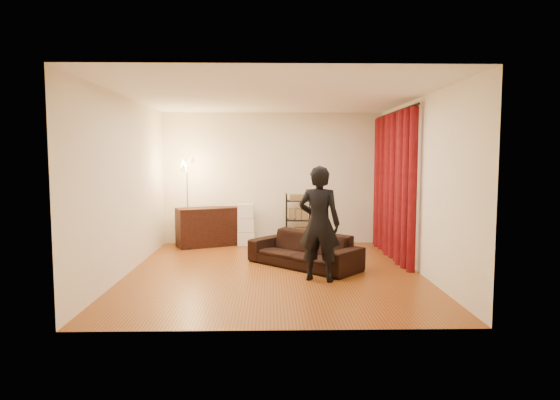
{
  "coord_description": "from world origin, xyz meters",
  "views": [
    {
      "loc": [
        -0.06,
        -7.18,
        1.77
      ],
      "look_at": [
        0.1,
        0.3,
        1.1
      ],
      "focal_mm": 30.0,
      "sensor_mm": 36.0,
      "label": 1
    }
  ],
  "objects_px": {
    "person": "(319,224)",
    "wire_shelf": "(298,220)",
    "floor_lamp": "(187,204)",
    "media_cabinet": "(211,227)",
    "sofa": "(304,250)",
    "storage_boxes": "(246,225)"
  },
  "relations": [
    {
      "from": "sofa",
      "to": "storage_boxes",
      "type": "xyz_separation_m",
      "value": [
        -1.04,
        1.89,
        0.15
      ]
    },
    {
      "from": "media_cabinet",
      "to": "wire_shelf",
      "type": "relative_size",
      "value": 1.25
    },
    {
      "from": "person",
      "to": "floor_lamp",
      "type": "bearing_deg",
      "value": -27.24
    },
    {
      "from": "sofa",
      "to": "storage_boxes",
      "type": "bearing_deg",
      "value": 161.69
    },
    {
      "from": "media_cabinet",
      "to": "floor_lamp",
      "type": "xyz_separation_m",
      "value": [
        -0.41,
        -0.31,
        0.5
      ]
    },
    {
      "from": "media_cabinet",
      "to": "wire_shelf",
      "type": "distance_m",
      "value": 1.78
    },
    {
      "from": "floor_lamp",
      "to": "media_cabinet",
      "type": "bearing_deg",
      "value": 37.41
    },
    {
      "from": "media_cabinet",
      "to": "floor_lamp",
      "type": "height_order",
      "value": "floor_lamp"
    },
    {
      "from": "storage_boxes",
      "to": "floor_lamp",
      "type": "height_order",
      "value": "floor_lamp"
    },
    {
      "from": "floor_lamp",
      "to": "storage_boxes",
      "type": "bearing_deg",
      "value": 16.12
    },
    {
      "from": "sofa",
      "to": "media_cabinet",
      "type": "distance_m",
      "value": 2.57
    },
    {
      "from": "person",
      "to": "wire_shelf",
      "type": "relative_size",
      "value": 1.57
    },
    {
      "from": "media_cabinet",
      "to": "person",
      "type": "bearing_deg",
      "value": -78.58
    },
    {
      "from": "sofa",
      "to": "person",
      "type": "relative_size",
      "value": 1.13
    },
    {
      "from": "floor_lamp",
      "to": "wire_shelf",
      "type": "bearing_deg",
      "value": 6.27
    },
    {
      "from": "storage_boxes",
      "to": "floor_lamp",
      "type": "bearing_deg",
      "value": -163.88
    },
    {
      "from": "wire_shelf",
      "to": "floor_lamp",
      "type": "xyz_separation_m",
      "value": [
        -2.18,
        -0.24,
        0.35
      ]
    },
    {
      "from": "media_cabinet",
      "to": "floor_lamp",
      "type": "relative_size",
      "value": 0.75
    },
    {
      "from": "sofa",
      "to": "storage_boxes",
      "type": "height_order",
      "value": "storage_boxes"
    },
    {
      "from": "person",
      "to": "wire_shelf",
      "type": "bearing_deg",
      "value": -67.77
    },
    {
      "from": "storage_boxes",
      "to": "person",
      "type": "bearing_deg",
      "value": -66.78
    },
    {
      "from": "sofa",
      "to": "floor_lamp",
      "type": "relative_size",
      "value": 1.07
    }
  ]
}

